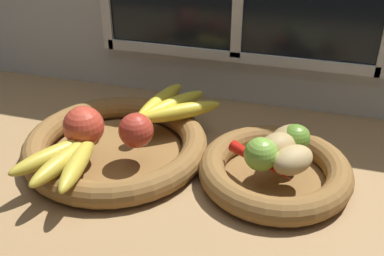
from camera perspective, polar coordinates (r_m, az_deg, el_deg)
ground_plane at (r=91.49cm, az=1.62°, el=-5.25°), size 140.00×90.00×3.00cm
fruit_bowl_left at (r=93.15cm, az=-9.41°, el=-2.17°), size 36.71×36.71×4.93cm
fruit_bowl_right at (r=86.06cm, az=10.23°, el=-5.28°), size 28.17×28.17×4.93cm
apple_red_right at (r=85.97cm, az=-6.96°, el=-0.29°), size 6.61×6.61×6.61cm
apple_red_front at (r=87.88cm, az=-13.30°, el=0.20°), size 7.70×7.70×7.70cm
banana_bunch_front at (r=83.51cm, az=-15.42°, el=-3.66°), size 13.82×18.14×3.24cm
banana_bunch_back at (r=97.30cm, az=-2.87°, el=2.68°), size 17.13×19.79×3.29cm
potato_small at (r=80.64cm, az=12.42°, el=-3.90°), size 9.23×9.74×4.78cm
potato_back at (r=86.73cm, az=12.10°, el=-1.21°), size 9.66×9.55×4.78cm
potato_large at (r=83.17cm, az=10.56°, el=-2.36°), size 8.94×9.08×5.15cm
lime_near at (r=80.05cm, az=8.54°, el=-3.24°), size 5.96×5.96×5.96cm
lime_far at (r=86.13cm, az=12.72°, el=-1.29°), size 5.39×5.39×5.39cm
chili_pepper at (r=81.32cm, az=8.56°, el=-4.21°), size 12.88×9.69×2.28cm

